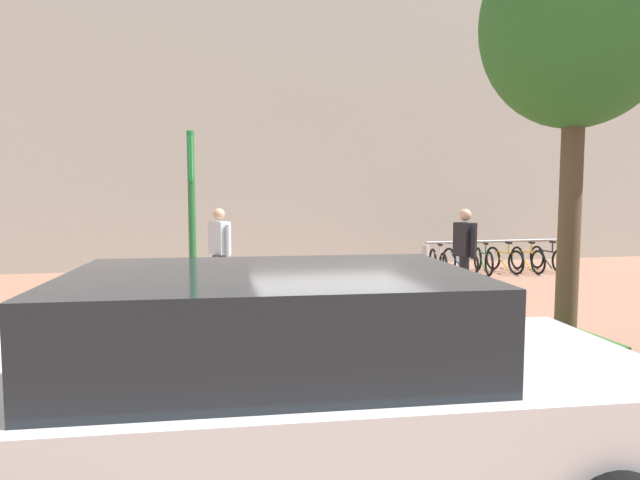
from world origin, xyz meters
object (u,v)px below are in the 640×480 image
(parking_sign_post, at_px, (192,219))
(bike_rack_cluster, at_px, (494,259))
(tree_sidewalk, at_px, (577,25))
(car_white_hatch, at_px, (296,397))
(person_suited_navy, at_px, (465,249))
(person_shirt_blue, at_px, (220,247))
(bollard_steel, at_px, (425,266))
(bike_at_sign, at_px, (196,342))

(parking_sign_post, xyz_separation_m, bike_rack_cluster, (7.27, 6.34, -1.39))
(tree_sidewalk, xyz_separation_m, bike_rack_cluster, (2.52, 6.18, -3.76))
(parking_sign_post, distance_m, car_white_hatch, 3.02)
(bike_rack_cluster, height_order, person_suited_navy, person_suited_navy)
(person_shirt_blue, height_order, person_suited_navy, same)
(bike_rack_cluster, xyz_separation_m, bollard_steel, (-2.52, -1.54, 0.10))
(bike_rack_cluster, bearing_deg, person_shirt_blue, -164.41)
(bollard_steel, bearing_deg, person_shirt_blue, -175.07)
(person_shirt_blue, bearing_deg, bollard_steel, 4.93)
(bike_rack_cluster, relative_size, bollard_steel, 4.18)
(person_suited_navy, relative_size, car_white_hatch, 0.39)
(parking_sign_post, relative_size, car_white_hatch, 0.60)
(bike_at_sign, distance_m, person_shirt_blue, 4.40)
(bike_rack_cluster, height_order, person_shirt_blue, person_shirt_blue)
(person_suited_navy, bearing_deg, bike_rack_cluster, 52.57)
(person_shirt_blue, bearing_deg, car_white_hatch, -88.07)
(bike_at_sign, xyz_separation_m, car_white_hatch, (0.64, -2.88, 0.41))
(person_shirt_blue, height_order, car_white_hatch, person_shirt_blue)
(tree_sidewalk, distance_m, bike_at_sign, 6.05)
(bike_rack_cluster, relative_size, person_suited_navy, 2.19)
(bike_at_sign, relative_size, bollard_steel, 1.87)
(bike_at_sign, bearing_deg, person_shirt_blue, 84.73)
(tree_sidewalk, relative_size, car_white_hatch, 1.24)
(bike_rack_cluster, distance_m, person_shirt_blue, 7.15)
(tree_sidewalk, xyz_separation_m, parking_sign_post, (-4.75, -0.17, -2.38))
(bike_rack_cluster, bearing_deg, person_suited_navy, -127.43)
(tree_sidewalk, distance_m, bollard_steel, 5.91)
(bollard_steel, distance_m, person_shirt_blue, 4.39)
(bollard_steel, relative_size, person_shirt_blue, 0.52)
(bike_at_sign, distance_m, person_suited_navy, 5.68)
(person_shirt_blue, relative_size, person_suited_navy, 1.00)
(car_white_hatch, bearing_deg, bike_at_sign, 102.59)
(tree_sidewalk, height_order, person_suited_navy, tree_sidewalk)
(parking_sign_post, xyz_separation_m, car_white_hatch, (0.66, -2.78, -0.98))
(tree_sidewalk, height_order, car_white_hatch, tree_sidewalk)
(car_white_hatch, bearing_deg, bike_rack_cluster, 54.07)
(bike_rack_cluster, distance_m, bollard_steel, 2.95)
(bollard_steel, bearing_deg, car_white_hatch, -118.36)
(parking_sign_post, distance_m, person_suited_navy, 5.76)
(parking_sign_post, relative_size, bike_at_sign, 1.59)
(person_shirt_blue, xyz_separation_m, person_suited_navy, (4.38, -1.33, 0.00))
(bike_rack_cluster, bearing_deg, car_white_hatch, -125.93)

